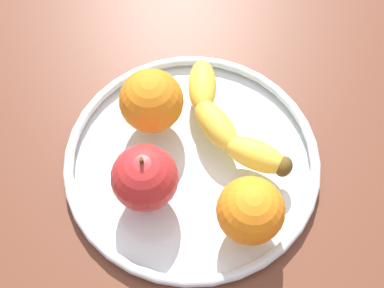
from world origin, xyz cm
name	(u,v)px	position (x,y,z in cm)	size (l,w,h in cm)	color
ground_plane	(192,170)	(0.00, 0.00, -2.00)	(150.07, 150.07, 4.00)	brown
fruit_bowl	(192,160)	(0.00, 0.00, 0.92)	(30.55, 30.55, 1.80)	silver
banana	(226,123)	(0.05, 5.40, 3.53)	(19.75, 8.89, 3.46)	yellow
apple	(146,179)	(0.25, -6.83, 5.49)	(7.38, 7.38, 8.18)	red
orange_back_left	(149,103)	(-7.13, -0.36, 5.59)	(7.58, 7.58, 7.58)	orange
orange_back_right	(251,211)	(10.23, -0.97, 5.42)	(7.24, 7.24, 7.24)	orange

